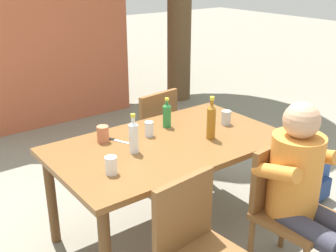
{
  "coord_description": "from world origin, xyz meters",
  "views": [
    {
      "loc": [
        -1.61,
        -2.14,
        1.93
      ],
      "look_at": [
        0.0,
        0.0,
        0.87
      ],
      "focal_mm": 44.32,
      "sensor_mm": 36.0,
      "label": 1
    }
  ],
  "objects_px": {
    "chair_far_right": "(150,130)",
    "bottle_clear": "(133,136)",
    "cup_steel": "(226,117)",
    "bottle_amber": "(211,121)",
    "cup_terracotta": "(103,134)",
    "table_knife": "(117,140)",
    "dining_table": "(168,153)",
    "bottle_green": "(167,114)",
    "cup_glass": "(149,129)",
    "person_in_white_shirt": "(304,188)",
    "chair_near_left": "(198,249)",
    "chair_near_right": "(286,204)",
    "backpack_by_near_side": "(311,179)",
    "cup_white": "(111,165)"
  },
  "relations": [
    {
      "from": "chair_near_left",
      "to": "cup_glass",
      "type": "xyz_separation_m",
      "value": [
        0.33,
        0.94,
        0.31
      ]
    },
    {
      "from": "table_knife",
      "to": "bottle_amber",
      "type": "bearing_deg",
      "value": -32.68
    },
    {
      "from": "chair_near_right",
      "to": "table_knife",
      "type": "xyz_separation_m",
      "value": [
        -0.65,
        1.01,
        0.26
      ]
    },
    {
      "from": "dining_table",
      "to": "bottle_amber",
      "type": "xyz_separation_m",
      "value": [
        0.28,
        -0.13,
        0.22
      ]
    },
    {
      "from": "person_in_white_shirt",
      "to": "bottle_green",
      "type": "xyz_separation_m",
      "value": [
        -0.2,
        1.12,
        0.19
      ]
    },
    {
      "from": "bottle_green",
      "to": "cup_glass",
      "type": "height_order",
      "value": "bottle_green"
    },
    {
      "from": "chair_far_right",
      "to": "person_in_white_shirt",
      "type": "height_order",
      "value": "person_in_white_shirt"
    },
    {
      "from": "cup_terracotta",
      "to": "backpack_by_near_side",
      "type": "relative_size",
      "value": 0.29
    },
    {
      "from": "person_in_white_shirt",
      "to": "bottle_clear",
      "type": "relative_size",
      "value": 4.35
    },
    {
      "from": "bottle_amber",
      "to": "cup_terracotta",
      "type": "bearing_deg",
      "value": 147.62
    },
    {
      "from": "dining_table",
      "to": "bottle_amber",
      "type": "height_order",
      "value": "bottle_amber"
    },
    {
      "from": "chair_near_left",
      "to": "person_in_white_shirt",
      "type": "xyz_separation_m",
      "value": [
        0.75,
        -0.11,
        0.17
      ]
    },
    {
      "from": "bottle_clear",
      "to": "cup_glass",
      "type": "bearing_deg",
      "value": 34.8
    },
    {
      "from": "chair_near_right",
      "to": "person_in_white_shirt",
      "type": "relative_size",
      "value": 0.74
    },
    {
      "from": "chair_near_right",
      "to": "person_in_white_shirt",
      "type": "height_order",
      "value": "person_in_white_shirt"
    },
    {
      "from": "cup_glass",
      "to": "table_knife",
      "type": "distance_m",
      "value": 0.25
    },
    {
      "from": "cup_steel",
      "to": "table_knife",
      "type": "relative_size",
      "value": 0.49
    },
    {
      "from": "chair_near_right",
      "to": "backpack_by_near_side",
      "type": "distance_m",
      "value": 1.03
    },
    {
      "from": "chair_far_right",
      "to": "person_in_white_shirt",
      "type": "xyz_separation_m",
      "value": [
        -0.01,
        -1.66,
        0.17
      ]
    },
    {
      "from": "cup_terracotta",
      "to": "chair_near_right",
      "type": "bearing_deg",
      "value": -55.39
    },
    {
      "from": "chair_far_right",
      "to": "bottle_clear",
      "type": "bearing_deg",
      "value": -130.56
    },
    {
      "from": "chair_near_right",
      "to": "cup_glass",
      "type": "distance_m",
      "value": 1.07
    },
    {
      "from": "person_in_white_shirt",
      "to": "cup_white",
      "type": "xyz_separation_m",
      "value": [
        -0.92,
        0.71,
        0.14
      ]
    },
    {
      "from": "chair_near_left",
      "to": "chair_far_right",
      "type": "distance_m",
      "value": 1.73
    },
    {
      "from": "cup_terracotta",
      "to": "table_knife",
      "type": "height_order",
      "value": "cup_terracotta"
    },
    {
      "from": "dining_table",
      "to": "table_knife",
      "type": "xyz_separation_m",
      "value": [
        -0.28,
        0.23,
        0.09
      ]
    },
    {
      "from": "cup_steel",
      "to": "backpack_by_near_side",
      "type": "xyz_separation_m",
      "value": [
        0.7,
        -0.37,
        -0.61
      ]
    },
    {
      "from": "person_in_white_shirt",
      "to": "bottle_green",
      "type": "height_order",
      "value": "person_in_white_shirt"
    },
    {
      "from": "chair_near_right",
      "to": "bottle_clear",
      "type": "relative_size",
      "value": 3.21
    },
    {
      "from": "table_knife",
      "to": "chair_far_right",
      "type": "bearing_deg",
      "value": 39.49
    },
    {
      "from": "person_in_white_shirt",
      "to": "bottle_clear",
      "type": "height_order",
      "value": "person_in_white_shirt"
    },
    {
      "from": "dining_table",
      "to": "table_knife",
      "type": "bearing_deg",
      "value": 141.06
    },
    {
      "from": "chair_near_left",
      "to": "person_in_white_shirt",
      "type": "height_order",
      "value": "person_in_white_shirt"
    },
    {
      "from": "bottle_green",
      "to": "cup_white",
      "type": "distance_m",
      "value": 0.83
    },
    {
      "from": "chair_near_left",
      "to": "chair_near_right",
      "type": "bearing_deg",
      "value": -0.01
    },
    {
      "from": "bottle_amber",
      "to": "cup_terracotta",
      "type": "distance_m",
      "value": 0.77
    },
    {
      "from": "person_in_white_shirt",
      "to": "cup_terracotta",
      "type": "distance_m",
      "value": 1.38
    },
    {
      "from": "bottle_green",
      "to": "dining_table",
      "type": "bearing_deg",
      "value": -125.17
    },
    {
      "from": "bottle_green",
      "to": "bottle_clear",
      "type": "distance_m",
      "value": 0.51
    },
    {
      "from": "chair_near_left",
      "to": "backpack_by_near_side",
      "type": "bearing_deg",
      "value": 13.9
    },
    {
      "from": "bottle_clear",
      "to": "cup_terracotta",
      "type": "height_order",
      "value": "bottle_clear"
    },
    {
      "from": "dining_table",
      "to": "bottle_amber",
      "type": "relative_size",
      "value": 5.23
    },
    {
      "from": "bottle_clear",
      "to": "cup_steel",
      "type": "height_order",
      "value": "bottle_clear"
    },
    {
      "from": "chair_far_right",
      "to": "cup_glass",
      "type": "distance_m",
      "value": 0.8
    },
    {
      "from": "dining_table",
      "to": "chair_near_right",
      "type": "relative_size",
      "value": 1.89
    },
    {
      "from": "person_in_white_shirt",
      "to": "cup_glass",
      "type": "relative_size",
      "value": 10.77
    },
    {
      "from": "chair_near_left",
      "to": "cup_white",
      "type": "xyz_separation_m",
      "value": [
        -0.18,
        0.6,
        0.31
      ]
    },
    {
      "from": "dining_table",
      "to": "backpack_by_near_side",
      "type": "relative_size",
      "value": 4.09
    },
    {
      "from": "chair_near_right",
      "to": "table_knife",
      "type": "relative_size",
      "value": 3.84
    },
    {
      "from": "chair_far_right",
      "to": "bottle_clear",
      "type": "height_order",
      "value": "bottle_clear"
    }
  ]
}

